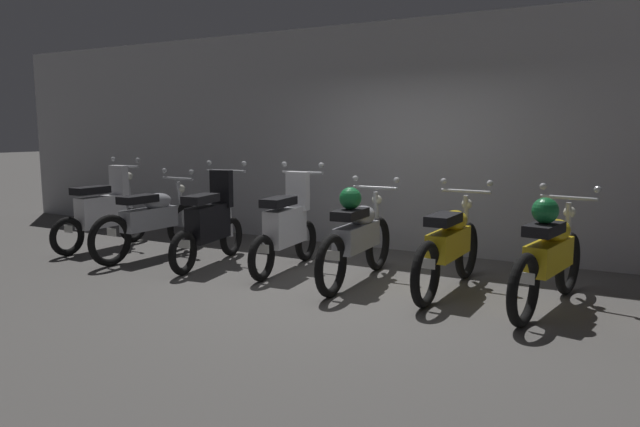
# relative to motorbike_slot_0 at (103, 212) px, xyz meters

# --- Properties ---
(ground_plane) EXTENTS (80.00, 80.00, 0.00)m
(ground_plane) POSITION_rel_motorbike_slot_0_xyz_m (4.01, -0.23, -0.53)
(ground_plane) COLOR #565451
(back_wall) EXTENTS (16.02, 0.30, 3.17)m
(back_wall) POSITION_rel_motorbike_slot_0_xyz_m (4.01, 2.06, 1.06)
(back_wall) COLOR #ADADB2
(back_wall) RESTS_ON ground
(motorbike_slot_0) EXTENTS (0.59, 1.68, 1.29)m
(motorbike_slot_0) POSITION_rel_motorbike_slot_0_xyz_m (0.00, 0.00, 0.00)
(motorbike_slot_0) COLOR black
(motorbike_slot_0) RESTS_ON ground
(motorbike_slot_1) EXTENTS (0.59, 1.95, 1.15)m
(motorbike_slot_1) POSITION_rel_motorbike_slot_0_xyz_m (1.00, -0.08, -0.04)
(motorbike_slot_1) COLOR black
(motorbike_slot_1) RESTS_ON ground
(motorbike_slot_2) EXTENTS (0.58, 1.68, 1.29)m
(motorbike_slot_2) POSITION_rel_motorbike_slot_0_xyz_m (2.00, -0.06, 0.00)
(motorbike_slot_2) COLOR black
(motorbike_slot_2) RESTS_ON ground
(motorbike_slot_3) EXTENTS (0.59, 1.68, 1.29)m
(motorbike_slot_3) POSITION_rel_motorbike_slot_0_xyz_m (3.00, 0.15, 0.00)
(motorbike_slot_3) COLOR black
(motorbike_slot_3) RESTS_ON ground
(motorbike_slot_4) EXTENTS (0.59, 1.95, 1.15)m
(motorbike_slot_4) POSITION_rel_motorbike_slot_0_xyz_m (4.01, 0.02, 0.00)
(motorbike_slot_4) COLOR black
(motorbike_slot_4) RESTS_ON ground
(motorbike_slot_5) EXTENTS (0.59, 1.95, 1.15)m
(motorbike_slot_5) POSITION_rel_motorbike_slot_0_xyz_m (5.01, 0.15, -0.04)
(motorbike_slot_5) COLOR black
(motorbike_slot_5) RESTS_ON ground
(motorbike_slot_6) EXTENTS (0.59, 1.94, 1.15)m
(motorbike_slot_6) POSITION_rel_motorbike_slot_0_xyz_m (6.02, -0.00, 0.00)
(motorbike_slot_6) COLOR black
(motorbike_slot_6) RESTS_ON ground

